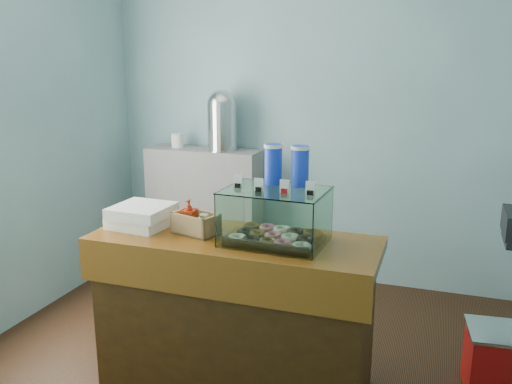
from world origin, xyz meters
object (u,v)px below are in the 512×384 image
at_px(counter, 235,311).
at_px(coffee_urn, 222,119).
at_px(red_cooler, 506,362).
at_px(display_case, 278,212).

distance_m(counter, coffee_urn, 1.94).
bearing_deg(red_cooler, display_case, -168.85).
distance_m(coffee_urn, red_cooler, 2.74).
relative_size(display_case, coffee_urn, 1.08).
distance_m(display_case, coffee_urn, 1.83).
xyz_separation_m(counter, coffee_urn, (-0.71, 1.56, 0.91)).
relative_size(display_case, red_cooler, 1.17).
bearing_deg(red_cooler, counter, -170.40).
bearing_deg(counter, coffee_urn, 114.65).
distance_m(counter, red_cooler, 1.56).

